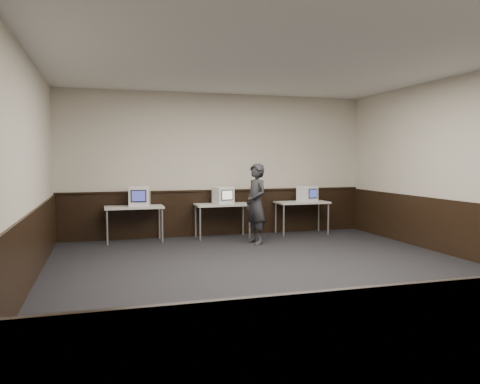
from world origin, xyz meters
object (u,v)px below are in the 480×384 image
at_px(desk_right, 302,205).
at_px(desk_left, 134,210).
at_px(person, 256,204).
at_px(desk_center, 222,207).
at_px(emac_left, 140,196).
at_px(emac_right, 307,194).
at_px(emac_center, 223,195).

bearing_deg(desk_right, desk_left, 180.00).
bearing_deg(person, desk_center, -164.17).
height_order(desk_center, person, person).
distance_m(emac_left, person, 2.43).
height_order(desk_center, desk_right, same).
xyz_separation_m(desk_right, emac_left, (-3.68, -0.02, 0.28)).
relative_size(desk_left, person, 0.73).
relative_size(emac_left, emac_right, 1.07).
relative_size(desk_right, emac_left, 2.38).
bearing_deg(desk_right, emac_center, -179.79).
xyz_separation_m(emac_left, person, (2.27, -0.88, -0.14)).
xyz_separation_m(desk_left, desk_center, (1.90, 0.00, 0.00)).
bearing_deg(emac_right, emac_left, 160.97).
height_order(desk_left, person, person).
bearing_deg(desk_right, emac_left, -179.67).
xyz_separation_m(desk_center, emac_right, (2.02, -0.03, 0.25)).
distance_m(desk_left, person, 2.55).
distance_m(emac_left, emac_right, 3.80).
distance_m(desk_center, emac_left, 1.81).
height_order(desk_left, emac_center, emac_center).
distance_m(emac_center, person, 1.01).
xyz_separation_m(desk_left, emac_center, (1.91, -0.01, 0.26)).
height_order(desk_center, emac_right, emac_right).
distance_m(desk_right, person, 1.69).
relative_size(desk_right, emac_center, 2.59).
bearing_deg(desk_left, desk_right, 0.00).
bearing_deg(desk_right, desk_center, 180.00).
height_order(desk_left, desk_center, same).
bearing_deg(emac_left, desk_center, 10.32).
bearing_deg(desk_center, emac_left, -179.31).
bearing_deg(person, emac_left, -123.48).
xyz_separation_m(desk_left, emac_right, (3.92, -0.03, 0.25)).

